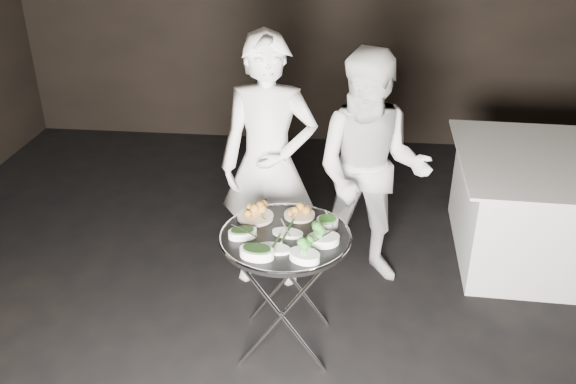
# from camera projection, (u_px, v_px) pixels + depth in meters

# --- Properties ---
(floor) EXTENTS (6.00, 7.00, 0.05)m
(floor) POSITION_uv_depth(u_px,v_px,m) (274.00, 379.00, 3.43)
(floor) COLOR black
(floor) RESTS_ON ground
(tray_stand) EXTENTS (0.51, 0.43, 0.74)m
(tray_stand) POSITION_uv_depth(u_px,v_px,m) (285.00, 287.00, 3.46)
(tray_stand) COLOR silver
(tray_stand) RESTS_ON floor
(serving_tray) EXTENTS (0.72, 0.72, 0.04)m
(serving_tray) POSITION_uv_depth(u_px,v_px,m) (285.00, 237.00, 3.31)
(serving_tray) COLOR black
(serving_tray) RESTS_ON tray_stand
(potato_plate_a) EXTENTS (0.21, 0.21, 0.08)m
(potato_plate_a) POSITION_uv_depth(u_px,v_px,m) (255.00, 213.00, 3.46)
(potato_plate_a) COLOR beige
(potato_plate_a) RESTS_ON serving_tray
(potato_plate_b) EXTENTS (0.18, 0.18, 0.06)m
(potato_plate_b) POSITION_uv_depth(u_px,v_px,m) (299.00, 212.00, 3.48)
(potato_plate_b) COLOR beige
(potato_plate_b) RESTS_ON serving_tray
(greens_bowl) EXTENTS (0.12, 0.12, 0.07)m
(greens_bowl) POSITION_uv_depth(u_px,v_px,m) (327.00, 221.00, 3.37)
(greens_bowl) COLOR white
(greens_bowl) RESTS_ON serving_tray
(asparagus_plate_a) EXTENTS (0.19, 0.12, 0.04)m
(asparagus_plate_a) POSITION_uv_depth(u_px,v_px,m) (288.00, 232.00, 3.30)
(asparagus_plate_a) COLOR white
(asparagus_plate_a) RESTS_ON serving_tray
(asparagus_plate_b) EXTENTS (0.20, 0.13, 0.04)m
(asparagus_plate_b) POSITION_uv_depth(u_px,v_px,m) (274.00, 247.00, 3.17)
(asparagus_plate_b) COLOR white
(asparagus_plate_b) RESTS_ON serving_tray
(spinach_bowl_a) EXTENTS (0.18, 0.15, 0.06)m
(spinach_bowl_a) POSITION_uv_depth(u_px,v_px,m) (243.00, 232.00, 3.28)
(spinach_bowl_a) COLOR white
(spinach_bowl_a) RESTS_ON serving_tray
(spinach_bowl_b) EXTENTS (0.20, 0.15, 0.07)m
(spinach_bowl_b) POSITION_uv_depth(u_px,v_px,m) (257.00, 251.00, 3.10)
(spinach_bowl_b) COLOR white
(spinach_bowl_b) RESTS_ON serving_tray
(broccoli_bowl_a) EXTENTS (0.20, 0.16, 0.07)m
(broccoli_bowl_a) POSITION_uv_depth(u_px,v_px,m) (323.00, 238.00, 3.22)
(broccoli_bowl_a) COLOR white
(broccoli_bowl_a) RESTS_ON serving_tray
(broccoli_bowl_b) EXTENTS (0.20, 0.17, 0.07)m
(broccoli_bowl_b) POSITION_uv_depth(u_px,v_px,m) (305.00, 254.00, 3.08)
(broccoli_bowl_b) COLOR white
(broccoli_bowl_b) RESTS_ON serving_tray
(serving_utensils) EXTENTS (0.57, 0.42, 0.01)m
(serving_utensils) POSITION_uv_depth(u_px,v_px,m) (289.00, 222.00, 3.34)
(serving_utensils) COLOR silver
(serving_utensils) RESTS_ON serving_tray
(waiter_left) EXTENTS (0.63, 0.42, 1.70)m
(waiter_left) POSITION_uv_depth(u_px,v_px,m) (269.00, 165.00, 3.90)
(waiter_left) COLOR white
(waiter_left) RESTS_ON floor
(waiter_right) EXTENTS (0.85, 0.70, 1.60)m
(waiter_right) POSITION_uv_depth(u_px,v_px,m) (370.00, 171.00, 3.93)
(waiter_right) COLOR white
(waiter_right) RESTS_ON floor
(dining_table) EXTENTS (1.35, 1.35, 0.77)m
(dining_table) POSITION_uv_depth(u_px,v_px,m) (548.00, 208.00, 4.35)
(dining_table) COLOR silver
(dining_table) RESTS_ON floor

